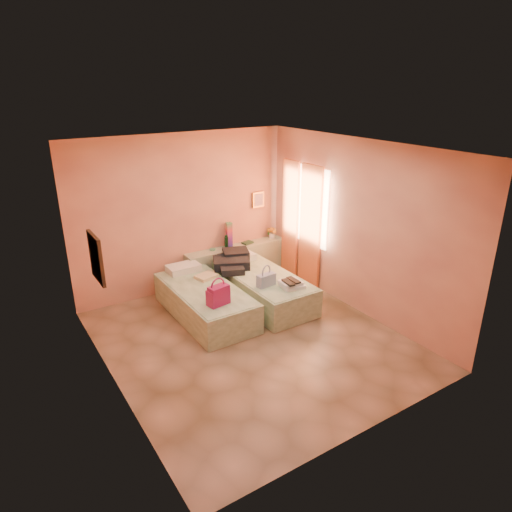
{
  "coord_description": "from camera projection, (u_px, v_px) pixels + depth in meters",
  "views": [
    {
      "loc": [
        -3.12,
        -4.94,
        3.62
      ],
      "look_at": [
        0.62,
        0.85,
        0.93
      ],
      "focal_mm": 32.0,
      "sensor_mm": 36.0,
      "label": 1
    }
  ],
  "objects": [
    {
      "name": "rainbow_box",
      "position": [
        229.0,
        235.0,
        8.57
      ],
      "size": [
        0.12,
        0.12,
        0.47
      ],
      "primitive_type": "cube",
      "rotation": [
        0.0,
        0.0,
        -0.17
      ],
      "color": "#A2144F",
      "rests_on": "headboard_ledge"
    },
    {
      "name": "ground",
      "position": [
        252.0,
        340.0,
        6.76
      ],
      "size": [
        4.5,
        4.5,
        0.0
      ],
      "primitive_type": "plane",
      "color": "tan",
      "rests_on": "ground"
    },
    {
      "name": "green_book",
      "position": [
        247.0,
        243.0,
        8.79
      ],
      "size": [
        0.22,
        0.18,
        0.03
      ],
      "primitive_type": "cube",
      "rotation": [
        0.0,
        0.0,
        0.2
      ],
      "color": "#234329",
      "rests_on": "headboard_ledge"
    },
    {
      "name": "bed_right",
      "position": [
        263.0,
        288.0,
        7.85
      ],
      "size": [
        0.9,
        2.0,
        0.5
      ],
      "primitive_type": "cube",
      "rotation": [
        0.0,
        0.0,
        -0.0
      ],
      "color": "beige",
      "rests_on": "ground"
    },
    {
      "name": "clothes_pile",
      "position": [
        234.0,
        261.0,
        8.08
      ],
      "size": [
        0.89,
        0.89,
        0.2
      ],
      "primitive_type": "cube",
      "rotation": [
        0.0,
        0.0,
        -0.42
      ],
      "color": "black",
      "rests_on": "bed_right"
    },
    {
      "name": "flower_vase",
      "position": [
        272.0,
        232.0,
        9.05
      ],
      "size": [
        0.22,
        0.22,
        0.27
      ],
      "primitive_type": "cube",
      "rotation": [
        0.0,
        0.0,
        0.1
      ],
      "color": "white",
      "rests_on": "headboard_ledge"
    },
    {
      "name": "magenta_handbag",
      "position": [
        218.0,
        295.0,
        6.7
      ],
      "size": [
        0.35,
        0.23,
        0.3
      ],
      "primitive_type": "cube",
      "rotation": [
        0.0,
        0.0,
        0.16
      ],
      "color": "#A2144F",
      "rests_on": "bed_left"
    },
    {
      "name": "water_bottle",
      "position": [
        226.0,
        242.0,
        8.52
      ],
      "size": [
        0.07,
        0.07,
        0.24
      ],
      "primitive_type": "cylinder",
      "rotation": [
        0.0,
        0.0,
        -0.06
      ],
      "color": "#133619",
      "rests_on": "headboard_ledge"
    },
    {
      "name": "khaki_garment",
      "position": [
        206.0,
        277.0,
        7.63
      ],
      "size": [
        0.38,
        0.33,
        0.06
      ],
      "primitive_type": "cube",
      "rotation": [
        0.0,
        0.0,
        0.25
      ],
      "color": "tan",
      "rests_on": "bed_left"
    },
    {
      "name": "room_walls",
      "position": [
        243.0,
        213.0,
        6.66
      ],
      "size": [
        4.02,
        4.51,
        2.81
      ],
      "color": "#E9A57C",
      "rests_on": "ground"
    },
    {
      "name": "headboard_ledge",
      "position": [
        236.0,
        262.0,
        8.78
      ],
      "size": [
        2.05,
        0.3,
        0.65
      ],
      "primitive_type": "cube",
      "color": "#96A587",
      "rests_on": "ground"
    },
    {
      "name": "towel_stack",
      "position": [
        292.0,
        284.0,
        7.3
      ],
      "size": [
        0.39,
        0.35,
        0.1
      ],
      "primitive_type": "cube",
      "rotation": [
        0.0,
        0.0,
        -0.17
      ],
      "color": "silver",
      "rests_on": "bed_right"
    },
    {
      "name": "sandal_pair",
      "position": [
        291.0,
        281.0,
        7.24
      ],
      "size": [
        0.23,
        0.29,
        0.03
      ],
      "primitive_type": "cube",
      "rotation": [
        0.0,
        0.0,
        -0.1
      ],
      "color": "black",
      "rests_on": "towel_stack"
    },
    {
      "name": "small_dish",
      "position": [
        213.0,
        249.0,
        8.45
      ],
      "size": [
        0.14,
        0.14,
        0.03
      ],
      "primitive_type": "cylinder",
      "rotation": [
        0.0,
        0.0,
        -0.31
      ],
      "color": "#51946E",
      "rests_on": "headboard_ledge"
    },
    {
      "name": "bed_left",
      "position": [
        205.0,
        302.0,
        7.37
      ],
      "size": [
        0.9,
        2.0,
        0.5
      ],
      "primitive_type": "cube",
      "rotation": [
        0.0,
        0.0,
        -0.0
      ],
      "color": "beige",
      "rests_on": "ground"
    },
    {
      "name": "blue_handbag",
      "position": [
        266.0,
        280.0,
        7.32
      ],
      "size": [
        0.33,
        0.17,
        0.2
      ],
      "primitive_type": "cube",
      "rotation": [
        0.0,
        0.0,
        0.11
      ],
      "color": "#3B598F",
      "rests_on": "bed_right"
    }
  ]
}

